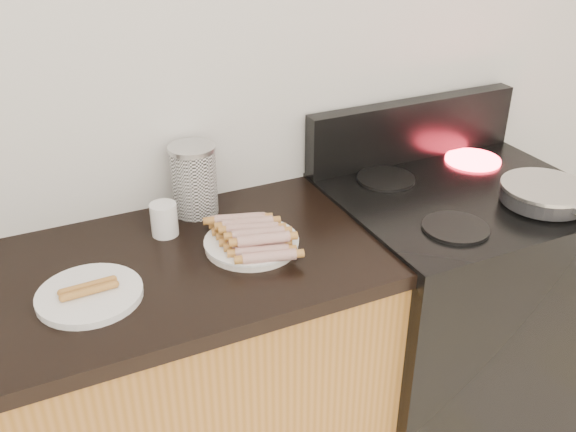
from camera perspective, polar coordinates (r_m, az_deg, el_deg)
name	(u,v)px	position (r m, az deg, el deg)	size (l,w,h in m)	color
wall_back	(170,67)	(1.77, -10.43, 12.86)	(4.00, 0.04, 2.60)	silver
stove	(447,314)	(2.23, 13.93, -8.41)	(0.76, 0.65, 0.91)	black
stove_panel	(413,130)	(2.16, 11.01, 7.54)	(0.76, 0.06, 0.20)	black
burner_near_left	(455,228)	(1.78, 14.66, -1.01)	(0.18, 0.18, 0.01)	black
burner_near_right	(550,203)	(2.00, 22.28, 1.11)	(0.18, 0.18, 0.01)	black
burner_far_left	(386,179)	(2.02, 8.70, 3.30)	(0.18, 0.18, 0.01)	black
burner_far_right	(473,160)	(2.21, 16.10, 4.82)	(0.18, 0.18, 0.01)	#FF1E2D
frying_pan	(546,194)	(1.97, 21.92, 1.85)	(0.25, 0.44, 0.05)	#242527
main_plate	(252,244)	(1.67, -3.26, -2.53)	(0.24, 0.24, 0.02)	white
side_plate	(90,295)	(1.54, -17.22, -6.70)	(0.24, 0.24, 0.02)	white
hotdog_pile	(251,234)	(1.65, -3.29, -1.59)	(0.13, 0.28, 0.05)	maroon
plain_sausages	(89,288)	(1.53, -17.31, -6.16)	(0.12, 0.05, 0.02)	#BE6B49
canister	(194,180)	(1.81, -8.35, 3.23)	(0.13, 0.13, 0.20)	white
mug	(164,219)	(1.73, -10.95, -0.30)	(0.07, 0.07, 0.09)	white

